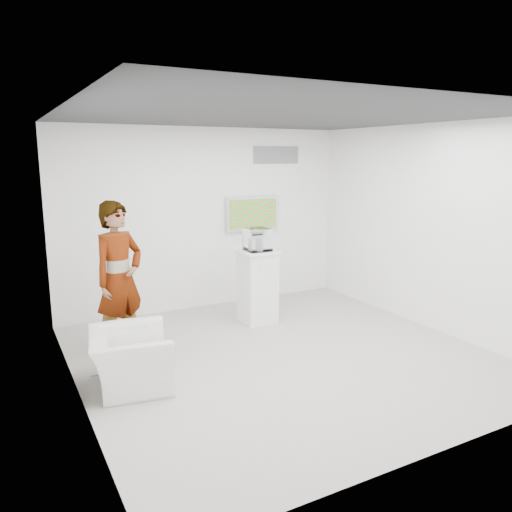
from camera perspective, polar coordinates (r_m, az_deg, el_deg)
name	(u,v)px	position (r m, az deg, el deg)	size (l,w,h in m)	color
room	(284,241)	(6.18, 3.17, 1.72)	(5.01, 5.01, 3.00)	#A39D95
tv	(252,214)	(8.70, -0.44, 4.87)	(1.00, 0.08, 0.60)	#B9B9BD
logo_decal	(276,155)	(8.92, 2.34, 11.46)	(0.90, 0.02, 0.30)	slate
person	(119,279)	(6.57, -15.37, -2.57)	(0.73, 0.48, 1.99)	white
armchair	(130,359)	(5.83, -14.18, -11.32)	(0.97, 0.85, 0.63)	white
pedestal	(258,286)	(7.70, 0.17, -3.49)	(0.54, 0.54, 1.12)	white
floor_uplight	(258,293)	(8.92, 0.27, -4.27)	(0.17, 0.17, 0.26)	silver
vitrine	(258,240)	(7.54, 0.18, 1.89)	(0.34, 0.34, 0.34)	white
console	(258,244)	(7.56, 0.18, 1.33)	(0.04, 0.14, 0.19)	white
wii_remote	(123,214)	(6.70, -14.93, 4.67)	(0.03, 0.12, 0.03)	white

